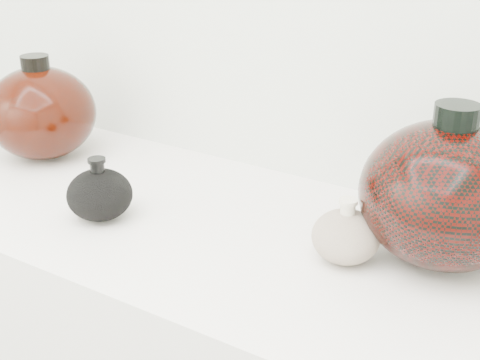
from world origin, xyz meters
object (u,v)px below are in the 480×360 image
Objects in this scene: left_round_pot at (41,112)px; right_round_pot at (447,193)px; black_gourd_vase at (100,194)px; cream_gourd_vase at (346,236)px.

right_round_pot is (0.81, 0.02, 0.01)m from left_round_pot.
left_round_pot is at bearing 153.14° from black_gourd_vase.
left_round_pot is 0.81m from right_round_pot.
right_round_pot is at bearing 1.37° from left_round_pot.
black_gourd_vase is at bearing -162.10° from right_round_pot.
right_round_pot is (0.12, 0.08, 0.07)m from cream_gourd_vase.
cream_gourd_vase is 0.69m from left_round_pot.
cream_gourd_vase is at bearing 12.64° from black_gourd_vase.
black_gourd_vase is 0.55m from right_round_pot.
cream_gourd_vase is (0.40, 0.09, -0.00)m from black_gourd_vase.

